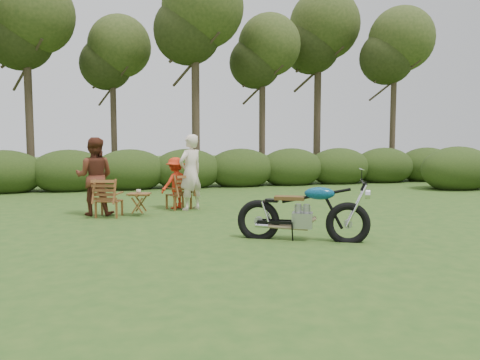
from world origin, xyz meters
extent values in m
plane|color=#294D19|center=(0.00, 0.00, 0.00)|extent=(80.00, 80.00, 0.00)
cylinder|color=#3B2D20|center=(-5.50, 11.10, 3.60)|extent=(0.28, 0.28, 7.20)
sphere|color=#2B3C16|center=(-5.50, 11.10, 5.84)|extent=(2.88, 2.88, 2.88)
cylinder|color=#3B2D20|center=(-2.50, 12.20, 3.15)|extent=(0.24, 0.24, 6.30)
sphere|color=#2B3C16|center=(-2.50, 12.20, 5.11)|extent=(2.52, 2.52, 2.52)
cylinder|color=#3B2D20|center=(0.50, 10.00, 3.83)|extent=(0.30, 0.30, 7.65)
sphere|color=#2B3C16|center=(0.50, 10.00, 6.21)|extent=(3.06, 3.06, 3.06)
cylinder|color=#3B2D20|center=(3.50, 11.10, 3.24)|extent=(0.26, 0.26, 6.48)
sphere|color=#2B3C16|center=(3.50, 11.10, 5.26)|extent=(2.59, 2.59, 2.59)
cylinder|color=#3B2D20|center=(6.50, 12.20, 3.96)|extent=(0.32, 0.32, 7.92)
sphere|color=#2B3C16|center=(6.50, 12.20, 6.42)|extent=(3.17, 3.17, 3.17)
cylinder|color=#3B2D20|center=(9.00, 10.00, 3.42)|extent=(0.24, 0.24, 6.84)
sphere|color=#2B3C16|center=(9.00, 10.00, 5.55)|extent=(2.74, 2.74, 2.74)
ellipsoid|color=#243814|center=(-6.00, 9.00, 0.63)|extent=(2.52, 1.68, 1.51)
ellipsoid|color=#243814|center=(-4.00, 9.00, 0.63)|extent=(2.52, 1.68, 1.51)
ellipsoid|color=#243814|center=(-2.00, 9.00, 0.63)|extent=(2.52, 1.68, 1.51)
ellipsoid|color=#243814|center=(0.00, 9.00, 0.63)|extent=(2.52, 1.68, 1.51)
ellipsoid|color=#243814|center=(2.00, 9.00, 0.63)|extent=(2.52, 1.68, 1.51)
ellipsoid|color=#243814|center=(4.00, 9.00, 0.63)|extent=(2.52, 1.68, 1.51)
ellipsoid|color=#243814|center=(6.00, 9.00, 0.63)|extent=(2.52, 1.68, 1.51)
ellipsoid|color=#243814|center=(8.00, 9.00, 0.63)|extent=(2.52, 1.68, 1.51)
ellipsoid|color=#243814|center=(10.00, 9.00, 0.63)|extent=(2.52, 1.68, 1.51)
ellipsoid|color=#243814|center=(9.00, 6.00, 0.68)|extent=(2.70, 1.80, 1.62)
imported|color=beige|center=(-2.02, 3.21, 0.56)|extent=(0.13, 0.13, 0.09)
imported|color=#F2DAC7|center=(-0.74, 3.70, 0.00)|extent=(0.81, 0.74, 1.86)
imported|color=#5A2819|center=(-2.98, 3.51, 0.00)|extent=(0.99, 0.84, 1.79)
imported|color=red|center=(-1.06, 4.04, 0.00)|extent=(0.96, 0.84, 1.29)
camera|label=1|loc=(-2.57, -7.65, 1.77)|focal=35.00mm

